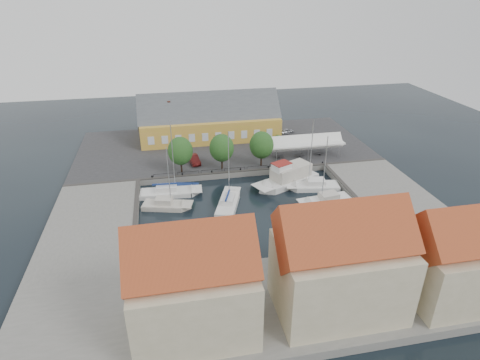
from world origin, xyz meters
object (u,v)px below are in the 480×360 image
at_px(east_boat_a, 314,187).
at_px(launch_sw, 156,260).
at_px(center_sailboat, 228,204).
at_px(trawler, 288,178).
at_px(tent_canopy, 306,143).
at_px(launch_nw, 185,187).
at_px(warehouse, 207,121).
at_px(west_boat_a, 169,193).
at_px(car_red, 194,159).
at_px(car_silver, 287,131).
at_px(east_boat_b, 326,202).
at_px(west_boat_b, 166,206).

relative_size(east_boat_a, launch_sw, 2.71).
relative_size(center_sailboat, launch_sw, 2.68).
relative_size(trawler, east_boat_a, 1.00).
distance_m(tent_canopy, launch_nw, 23.98).
bearing_deg(tent_canopy, warehouse, 140.14).
relative_size(warehouse, east_boat_a, 2.32).
height_order(east_boat_a, west_boat_a, west_boat_a).
bearing_deg(car_red, center_sailboat, -85.16).
distance_m(car_silver, launch_nw, 30.09).
height_order(car_silver, trawler, trawler).
height_order(east_boat_b, launch_nw, east_boat_b).
distance_m(tent_canopy, east_boat_a, 11.61).
xyz_separation_m(west_boat_b, launch_nw, (3.21, 6.06, -0.17)).
xyz_separation_m(west_boat_a, west_boat_b, (-0.61, -4.05, -0.01)).
distance_m(car_silver, east_boat_a, 23.68).
xyz_separation_m(car_silver, west_boat_a, (-25.77, -21.15, -1.32)).
xyz_separation_m(car_silver, east_boat_b, (-2.44, -28.51, -1.33)).
height_order(warehouse, trawler, warehouse).
xyz_separation_m(warehouse, east_boat_a, (14.37, -24.72, -4.17)).
height_order(west_boat_b, launch_sw, west_boat_b).
distance_m(car_red, launch_nw, 7.91).
xyz_separation_m(car_red, center_sailboat, (3.71, -14.84, -1.36)).
bearing_deg(car_red, east_boat_b, -51.41).
bearing_deg(car_red, launch_nw, -115.91).
relative_size(car_red, center_sailboat, 0.36).
height_order(trawler, launch_sw, trawler).
bearing_deg(center_sailboat, east_boat_b, -7.50).
distance_m(car_silver, east_boat_b, 28.65).
bearing_deg(center_sailboat, launch_nw, 128.62).
bearing_deg(west_boat_b, warehouse, 70.39).
xyz_separation_m(tent_canopy, east_boat_b, (-2.07, -15.88, -3.42)).
distance_m(center_sailboat, west_boat_b, 9.25).
relative_size(tent_canopy, east_boat_a, 1.14).
xyz_separation_m(east_boat_a, launch_sw, (-25.41, -14.25, -0.17)).
xyz_separation_m(trawler, east_boat_b, (3.78, -7.44, -0.76)).
bearing_deg(west_boat_a, tent_canopy, 18.53).
height_order(warehouse, tent_canopy, warehouse).
distance_m(west_boat_b, launch_nw, 6.86).
bearing_deg(car_red, east_boat_a, -41.89).
distance_m(car_silver, west_boat_b, 36.51).
distance_m(car_silver, trawler, 21.98).
bearing_deg(warehouse, tent_canopy, -39.86).
bearing_deg(launch_sw, west_boat_b, 82.61).
bearing_deg(trawler, car_red, 147.60).
bearing_deg(launch_sw, trawler, 37.44).
distance_m(car_red, east_boat_a, 21.85).
relative_size(tent_canopy, car_silver, 4.06).
bearing_deg(east_boat_a, warehouse, 120.16).
xyz_separation_m(tent_canopy, car_silver, (0.37, 12.64, -2.10)).
bearing_deg(trawler, tent_canopy, 55.26).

